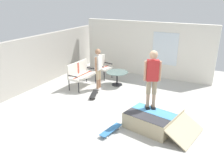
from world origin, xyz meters
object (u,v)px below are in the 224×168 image
at_px(patio_chair_near_house, 102,65).
at_px(patio_table, 117,76).
at_px(skate_ramp, 154,118).
at_px(patio_bench, 80,72).
at_px(person_skater, 152,76).
at_px(person_watching, 98,66).
at_px(skateboard_by_bench, 94,94).
at_px(skateboard_spare, 111,130).

distance_m(patio_chair_near_house, patio_table, 1.15).
xyz_separation_m(skate_ramp, patio_chair_near_house, (2.92, 3.39, 0.38)).
bearing_deg(patio_table, patio_chair_near_house, 62.90).
bearing_deg(patio_bench, person_skater, -112.68).
height_order(patio_table, person_watching, person_watching).
distance_m(person_skater, skateboard_by_bench, 2.94).
bearing_deg(patio_table, patio_bench, 123.42).
bearing_deg(skateboard_spare, patio_bench, 47.50).
relative_size(patio_chair_near_house, skateboard_spare, 1.24).
distance_m(patio_chair_near_house, skateboard_spare, 4.59).
bearing_deg(person_watching, skateboard_spare, -143.46).
distance_m(person_watching, skateboard_spare, 3.32).
bearing_deg(patio_bench, skateboard_spare, -132.50).
relative_size(patio_chair_near_house, person_skater, 0.60).
height_order(patio_chair_near_house, skateboard_by_bench, patio_chair_near_house).
bearing_deg(skateboard_by_bench, patio_chair_near_house, 21.23).
bearing_deg(skate_ramp, patio_bench, 66.67).
bearing_deg(skateboard_by_bench, patio_table, -9.83).
height_order(skateboard_by_bench, skateboard_spare, same).
relative_size(patio_table, person_skater, 0.53).
bearing_deg(skate_ramp, patio_chair_near_house, 49.29).
bearing_deg(patio_table, person_skater, -135.95).
distance_m(patio_chair_near_house, person_watching, 1.43).
xyz_separation_m(person_skater, skateboard_spare, (-1.04, 0.75, -1.37)).
height_order(patio_bench, person_watching, person_watching).
bearing_deg(skate_ramp, patio_table, 44.78).
relative_size(person_watching, skateboard_by_bench, 2.00).
relative_size(skate_ramp, patio_chair_near_house, 2.06).
distance_m(person_skater, skateboard_spare, 1.88).
distance_m(person_watching, skateboard_by_bench, 1.12).
bearing_deg(person_skater, skateboard_spare, 144.40).
relative_size(person_skater, skateboard_spare, 2.07).
bearing_deg(person_skater, skateboard_by_bench, 71.02).
distance_m(patio_bench, patio_table, 1.53).
distance_m(patio_bench, person_watching, 0.88).
bearing_deg(skateboard_by_bench, person_watching, 16.17).
xyz_separation_m(patio_chair_near_house, person_skater, (-2.80, -3.21, 0.84)).
height_order(patio_bench, skateboard_spare, patio_bench).
bearing_deg(skateboard_by_bench, skateboard_spare, -137.87).
distance_m(patio_bench, skateboard_spare, 3.73).
relative_size(patio_bench, skateboard_spare, 1.55).
height_order(patio_table, skateboard_spare, patio_table).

